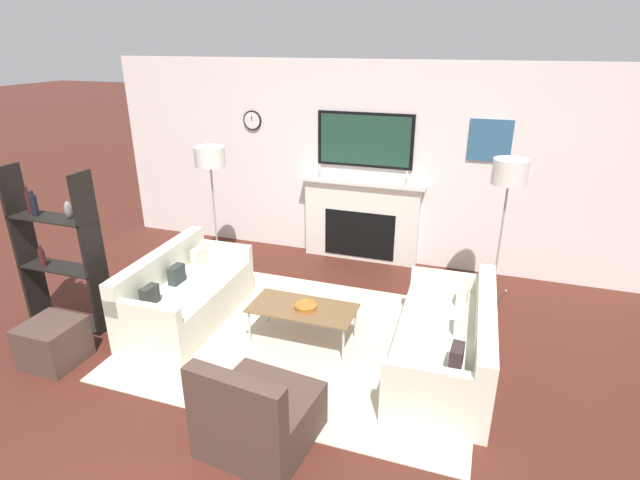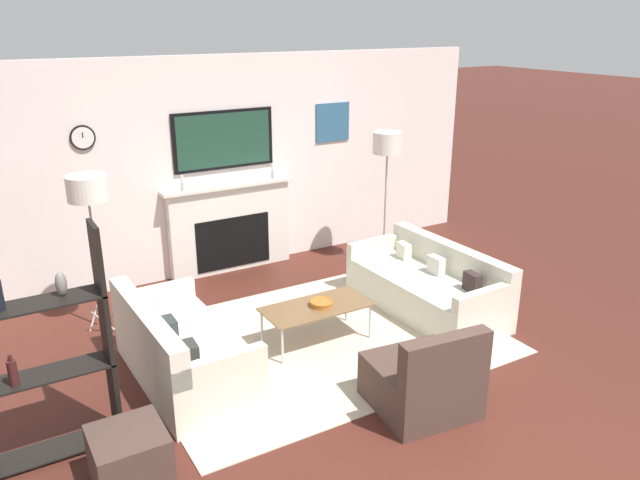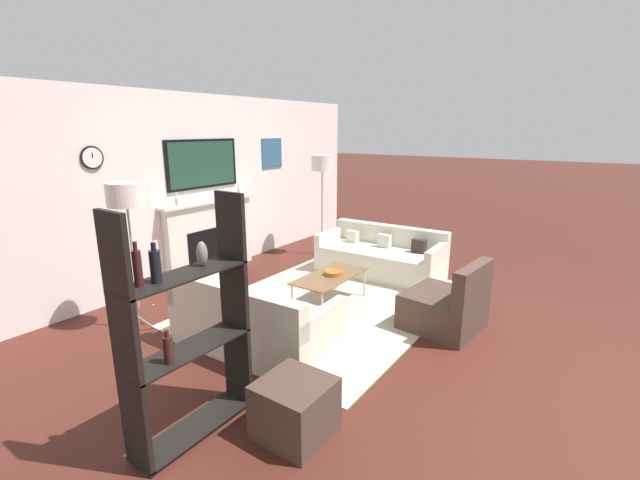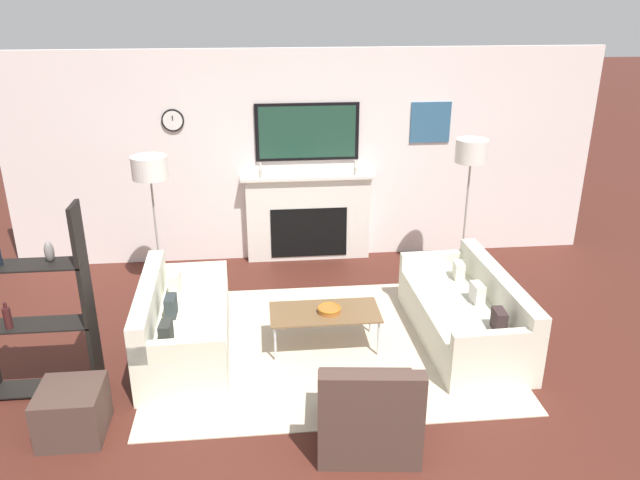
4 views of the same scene
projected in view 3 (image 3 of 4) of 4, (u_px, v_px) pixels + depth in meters
name	position (u px, v px, depth m)	size (l,w,h in m)	color
ground_plane	(587.00, 373.00, 3.96)	(60.00, 60.00, 0.00)	#471F17
fireplace_wall	(204.00, 194.00, 6.52)	(7.51, 0.28, 2.70)	silver
area_rug	(330.00, 303.00, 5.54)	(3.48, 2.62, 0.01)	beige
couch_left	(253.00, 324.00, 4.33)	(0.86, 1.71, 0.77)	beige
couch_right	(381.00, 258.00, 6.61)	(0.91, 1.90, 0.72)	beige
armchair	(447.00, 307.00, 4.79)	(0.86, 0.86, 0.81)	#48332C
coffee_table	(330.00, 277.00, 5.42)	(1.08, 0.53, 0.40)	brown
decorative_bowl	(333.00, 272.00, 5.43)	(0.23, 0.23, 0.06)	#B36526
floor_lamp_left	(126.00, 197.00, 4.48)	(0.39, 0.39, 1.66)	#9E998E
floor_lamp_right	(322.00, 165.00, 7.34)	(0.37, 0.37, 1.77)	#9E998E
shelf_unit	(186.00, 327.00, 3.00)	(0.96, 0.28, 1.75)	black
ottoman	(295.00, 408.00, 3.13)	(0.50, 0.50, 0.43)	#48332C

